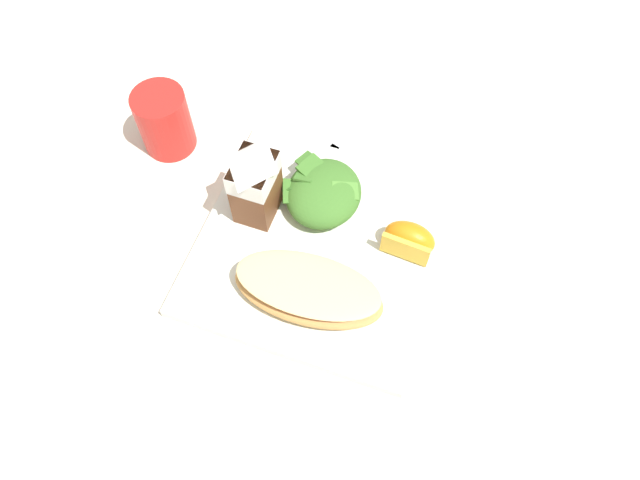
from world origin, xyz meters
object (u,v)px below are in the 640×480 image
Objects in this scene: paper_napkin at (493,338)px; metal_fork at (355,126)px; milk_carton at (255,181)px; white_plate at (320,247)px; orange_wedge_front at (409,239)px; cheesy_pizza_bread at (308,290)px; green_salad_pile at (323,193)px; drinking_red_cup at (164,121)px.

paper_napkin is 0.33m from metal_fork.
milk_carton is at bearing 78.31° from paper_napkin.
white_plate reaches higher than metal_fork.
orange_wedge_front is 0.34× the size of metal_fork.
milk_carton is 0.32m from paper_napkin.
orange_wedge_front is 0.20m from metal_fork.
cheesy_pizza_bread is at bearing 97.30° from paper_napkin.
metal_fork is (0.19, 0.02, -0.01)m from white_plate.
green_salad_pile reaches higher than metal_fork.
green_salad_pile reaches higher than paper_napkin.
paper_napkin is (-0.07, -0.12, -0.03)m from orange_wedge_front.
green_salad_pile reaches higher than white_plate.
milk_carton is (0.02, 0.09, 0.07)m from white_plate.
drinking_red_cup is (0.03, 0.22, 0.01)m from green_salad_pile.
drinking_red_cup is at bearing 82.10° from green_salad_pile.
green_salad_pile is at bearing 76.59° from orange_wedge_front.
white_plate is 2.80× the size of green_salad_pile.
white_plate is at bearing 8.53° from cheesy_pizza_bread.
white_plate is at bearing -164.13° from green_salad_pile.
orange_wedge_front reaches higher than cheesy_pizza_bread.
milk_carton is 1.00× the size of paper_napkin.
paper_napkin is at bearing -134.69° from metal_fork.
milk_carton reaches higher than cheesy_pizza_bread.
orange_wedge_front is at bearing -42.06° from cheesy_pizza_bread.
milk_carton is at bearing 75.66° from white_plate.
drinking_red_cup reaches higher than cheesy_pizza_bread.
milk_carton is at bearing 47.02° from cheesy_pizza_bread.
orange_wedge_front is at bearing -73.24° from white_plate.
green_salad_pile is (0.06, 0.02, 0.03)m from white_plate.
white_plate is 0.22m from paper_napkin.
green_salad_pile is 0.12m from orange_wedge_front.
metal_fork reaches higher than paper_napkin.
green_salad_pile and orange_wedge_front have the same top height.
cheesy_pizza_bread is at bearing -168.08° from green_salad_pile.
white_plate is at bearing -174.70° from metal_fork.
orange_wedge_front is (0.01, -0.18, -0.04)m from milk_carton.
paper_napkin is (-0.06, -0.31, -0.07)m from milk_carton.
metal_fork is (0.17, -0.07, -0.07)m from milk_carton.
metal_fork is at bearing 6.14° from cheesy_pizza_bread.
metal_fork is at bearing 5.30° from white_plate.
drinking_red_cup is (0.09, 0.24, 0.04)m from white_plate.
green_salad_pile is at bearing -97.90° from drinking_red_cup.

